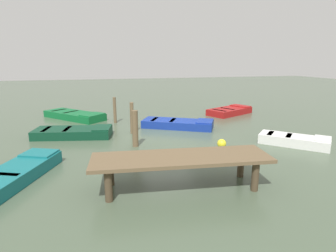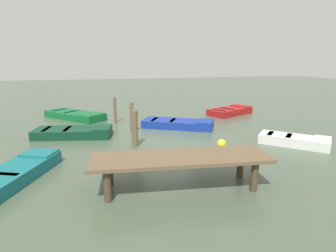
# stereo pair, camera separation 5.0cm
# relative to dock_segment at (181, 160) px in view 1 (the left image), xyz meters

# --- Properties ---
(ground_plane) EXTENTS (80.00, 80.00, 0.00)m
(ground_plane) POSITION_rel_dock_segment_xyz_m (-1.21, -5.99, -0.82)
(ground_plane) COLOR #475642
(dock_segment) EXTENTS (5.11, 1.94, 0.95)m
(dock_segment) POSITION_rel_dock_segment_xyz_m (0.00, 0.00, 0.00)
(dock_segment) COLOR brown
(dock_segment) RESTS_ON ground_plane
(rowboat_blue) EXTENTS (3.91, 2.94, 0.46)m
(rowboat_blue) POSITION_rel_dock_segment_xyz_m (-2.02, -6.91, -0.61)
(rowboat_blue) COLOR navy
(rowboat_blue) RESTS_ON ground_plane
(rowboat_teal) EXTENTS (2.53, 3.93, 0.46)m
(rowboat_teal) POSITION_rel_dock_segment_xyz_m (4.75, -1.63, -0.61)
(rowboat_teal) COLOR #14666B
(rowboat_teal) RESTS_ON ground_plane
(rowboat_red) EXTENTS (3.43, 2.66, 0.46)m
(rowboat_red) POSITION_rel_dock_segment_xyz_m (-6.44, -9.64, -0.61)
(rowboat_red) COLOR maroon
(rowboat_red) RESTS_ON ground_plane
(rowboat_green) EXTENTS (3.85, 4.02, 0.46)m
(rowboat_green) POSITION_rel_dock_segment_xyz_m (3.49, -10.76, -0.61)
(rowboat_green) COLOR #0F602D
(rowboat_green) RESTS_ON ground_plane
(rowboat_white) EXTENTS (2.71, 2.70, 0.46)m
(rowboat_white) POSITION_rel_dock_segment_xyz_m (-5.90, -2.64, -0.61)
(rowboat_white) COLOR silver
(rowboat_white) RESTS_ON ground_plane
(rowboat_dark_green) EXTENTS (3.72, 2.07, 0.46)m
(rowboat_dark_green) POSITION_rel_dock_segment_xyz_m (3.29, -6.43, -0.61)
(rowboat_dark_green) COLOR #0C3823
(rowboat_dark_green) RESTS_ON ground_plane
(mooring_piling_near_left) EXTENTS (0.18, 0.18, 1.55)m
(mooring_piling_near_left) POSITION_rel_dock_segment_xyz_m (0.53, -6.36, -0.05)
(mooring_piling_near_left) COLOR brown
(mooring_piling_near_left) RESTS_ON ground_plane
(mooring_piling_center) EXTENTS (0.17, 0.17, 1.48)m
(mooring_piling_center) POSITION_rel_dock_segment_xyz_m (1.16, -8.95, -0.08)
(mooring_piling_center) COLOR brown
(mooring_piling_center) RESTS_ON ground_plane
(mooring_piling_far_right) EXTENTS (0.25, 0.25, 1.54)m
(mooring_piling_far_right) POSITION_rel_dock_segment_xyz_m (0.68, -4.20, -0.06)
(mooring_piling_far_right) COLOR brown
(mooring_piling_far_right) RESTS_ON ground_plane
(marker_buoy) EXTENTS (0.36, 0.36, 0.48)m
(marker_buoy) POSITION_rel_dock_segment_xyz_m (-2.57, -2.74, -0.54)
(marker_buoy) COLOR #262626
(marker_buoy) RESTS_ON ground_plane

